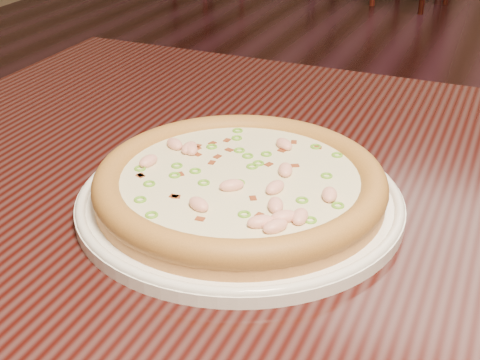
% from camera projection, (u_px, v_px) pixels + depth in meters
% --- Properties ---
extents(hero_table, '(1.20, 0.80, 0.75)m').
position_uv_depth(hero_table, '(362.00, 287.00, 0.71)').
color(hero_table, black).
rests_on(hero_table, ground).
extents(plate, '(0.32, 0.32, 0.02)m').
position_uv_depth(plate, '(240.00, 199.00, 0.66)').
color(plate, white).
rests_on(plate, hero_table).
extents(pizza, '(0.29, 0.29, 0.03)m').
position_uv_depth(pizza, '(240.00, 183.00, 0.65)').
color(pizza, '#BB8A44').
rests_on(pizza, plate).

